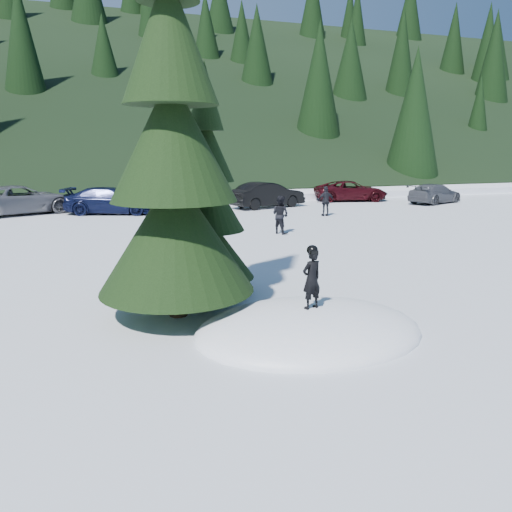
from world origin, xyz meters
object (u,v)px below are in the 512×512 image
object	(u,v)px
child_skier	(312,279)
car_6	(351,191)
spruce_short	(207,207)
car_3	(111,201)
car_4	(190,196)
car_5	(267,195)
car_2	(22,200)
spruce_tall	(173,156)
adult_0	(280,215)
adult_1	(326,201)
car_7	(435,194)

from	to	relation	value
child_skier	car_6	distance (m)	24.36
child_skier	spruce_short	bearing A→B (deg)	-84.58
car_3	car_4	bearing A→B (deg)	-50.74
spruce_short	car_4	size ratio (longest dim) A/B	1.41
car_5	car_2	bearing A→B (deg)	67.63
spruce_tall	car_3	bearing A→B (deg)	91.40
car_4	car_3	bearing A→B (deg)	115.21
adult_0	spruce_short	bearing A→B (deg)	116.97
spruce_tall	child_skier	distance (m)	3.65
adult_1	spruce_tall	bearing A→B (deg)	58.86
child_skier	adult_1	bearing A→B (deg)	-133.25
adult_1	car_3	bearing A→B (deg)	-16.84
car_3	car_5	world-z (taller)	car_5
adult_1	car_4	size ratio (longest dim) A/B	0.40
car_6	car_7	distance (m)	5.21
spruce_tall	adult_1	xyz separation A→B (m)	(9.95, 12.95, -2.56)
child_skier	car_2	size ratio (longest dim) A/B	0.21
spruce_short	car_7	bearing A→B (deg)	39.05
car_2	car_4	bearing A→B (deg)	-110.98
adult_1	car_7	xyz separation A→B (m)	(9.17, 3.14, -0.15)
adult_0	car_6	xyz separation A→B (m)	(9.05, 10.30, -0.12)
child_skier	car_6	bearing A→B (deg)	-136.78
spruce_short	car_3	world-z (taller)	spruce_short
spruce_tall	car_5	bearing A→B (deg)	64.28
spruce_tall	spruce_short	bearing A→B (deg)	54.46
child_skier	car_7	bearing A→B (deg)	-148.99
spruce_short	adult_0	bearing A→B (deg)	57.01
spruce_tall	car_6	world-z (taller)	spruce_tall
car_3	car_6	world-z (taller)	car_3
adult_0	adult_1	bearing A→B (deg)	-74.85
spruce_tall	child_skier	bearing A→B (deg)	-38.82
car_5	car_7	bearing A→B (deg)	-112.65
car_7	car_4	bearing A→B (deg)	57.08
spruce_short	car_4	distance (m)	18.03
child_skier	car_6	world-z (taller)	child_skier
spruce_short	car_7	size ratio (longest dim) A/B	1.28
adult_1	car_6	bearing A→B (deg)	-122.29
spruce_short	car_5	size ratio (longest dim) A/B	1.19
spruce_tall	adult_1	world-z (taller)	spruce_tall
spruce_tall	car_5	xyz separation A→B (m)	(8.36, 17.35, -2.58)
spruce_tall	car_4	distance (m)	19.72
adult_0	car_7	distance (m)	15.23
car_3	car_4	size ratio (longest dim) A/B	1.28
adult_0	car_7	xyz separation A→B (m)	(13.34, 7.34, -0.17)
adult_0	spruce_tall	bearing A→B (deg)	116.55
child_skier	car_5	size ratio (longest dim) A/B	0.26
spruce_short	car_5	bearing A→B (deg)	65.24
car_6	car_7	size ratio (longest dim) A/B	1.12
car_5	car_7	distance (m)	10.84
adult_0	adult_1	xyz separation A→B (m)	(4.17, 4.20, -0.02)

